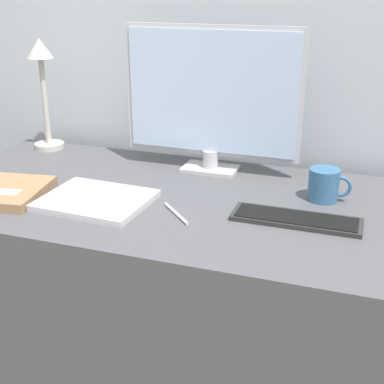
{
  "coord_description": "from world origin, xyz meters",
  "views": [
    {
      "loc": [
        0.55,
        -1.23,
        1.34
      ],
      "look_at": [
        0.11,
        0.03,
        0.81
      ],
      "focal_mm": 50.0,
      "sensor_mm": 36.0,
      "label": 1
    }
  ],
  "objects_px": {
    "ereader": "(104,196)",
    "monitor": "(211,97)",
    "desk_lamp": "(43,81)",
    "coffee_mug": "(324,185)",
    "notebook": "(9,192)",
    "pen": "(176,214)",
    "laptop": "(95,201)",
    "keyboard": "(296,219)"
  },
  "relations": [
    {
      "from": "ereader",
      "to": "monitor",
      "type": "bearing_deg",
      "value": 61.32
    },
    {
      "from": "desk_lamp",
      "to": "coffee_mug",
      "type": "xyz_separation_m",
      "value": [
        1.03,
        -0.18,
        -0.21
      ]
    },
    {
      "from": "notebook",
      "to": "pen",
      "type": "xyz_separation_m",
      "value": [
        0.51,
        0.03,
        -0.01
      ]
    },
    {
      "from": "coffee_mug",
      "to": "pen",
      "type": "height_order",
      "value": "coffee_mug"
    },
    {
      "from": "monitor",
      "to": "desk_lamp",
      "type": "relative_size",
      "value": 1.44
    },
    {
      "from": "monitor",
      "to": "notebook",
      "type": "xyz_separation_m",
      "value": [
        -0.49,
        -0.41,
        -0.23
      ]
    },
    {
      "from": "monitor",
      "to": "pen",
      "type": "xyz_separation_m",
      "value": [
        0.02,
        -0.38,
        -0.24
      ]
    },
    {
      "from": "ereader",
      "to": "notebook",
      "type": "relative_size",
      "value": 0.7
    },
    {
      "from": "laptop",
      "to": "ereader",
      "type": "relative_size",
      "value": 1.68
    },
    {
      "from": "ereader",
      "to": "pen",
      "type": "height_order",
      "value": "ereader"
    },
    {
      "from": "ereader",
      "to": "coffee_mug",
      "type": "height_order",
      "value": "coffee_mug"
    },
    {
      "from": "notebook",
      "to": "desk_lamp",
      "type": "bearing_deg",
      "value": 109.14
    },
    {
      "from": "monitor",
      "to": "desk_lamp",
      "type": "distance_m",
      "value": 0.64
    },
    {
      "from": "notebook",
      "to": "pen",
      "type": "bearing_deg",
      "value": 3.76
    },
    {
      "from": "monitor",
      "to": "coffee_mug",
      "type": "bearing_deg",
      "value": -19.84
    },
    {
      "from": "desk_lamp",
      "to": "notebook",
      "type": "distance_m",
      "value": 0.53
    },
    {
      "from": "laptop",
      "to": "desk_lamp",
      "type": "xyz_separation_m",
      "value": [
        -0.42,
        0.42,
        0.24
      ]
    },
    {
      "from": "monitor",
      "to": "keyboard",
      "type": "distance_m",
      "value": 0.51
    },
    {
      "from": "coffee_mug",
      "to": "pen",
      "type": "distance_m",
      "value": 0.44
    },
    {
      "from": "desk_lamp",
      "to": "monitor",
      "type": "bearing_deg",
      "value": -3.51
    },
    {
      "from": "keyboard",
      "to": "desk_lamp",
      "type": "height_order",
      "value": "desk_lamp"
    },
    {
      "from": "laptop",
      "to": "ereader",
      "type": "bearing_deg",
      "value": 26.94
    },
    {
      "from": "keyboard",
      "to": "laptop",
      "type": "height_order",
      "value": "laptop"
    },
    {
      "from": "laptop",
      "to": "desk_lamp",
      "type": "bearing_deg",
      "value": 135.08
    },
    {
      "from": "coffee_mug",
      "to": "desk_lamp",
      "type": "bearing_deg",
      "value": 170.19
    },
    {
      "from": "desk_lamp",
      "to": "pen",
      "type": "relative_size",
      "value": 3.62
    },
    {
      "from": "monitor",
      "to": "notebook",
      "type": "distance_m",
      "value": 0.68
    },
    {
      "from": "monitor",
      "to": "keyboard",
      "type": "height_order",
      "value": "monitor"
    },
    {
      "from": "ereader",
      "to": "coffee_mug",
      "type": "bearing_deg",
      "value": 21.56
    },
    {
      "from": "ereader",
      "to": "keyboard",
      "type": "bearing_deg",
      "value": 6.14
    },
    {
      "from": "laptop",
      "to": "ereader",
      "type": "height_order",
      "value": "ereader"
    },
    {
      "from": "keyboard",
      "to": "monitor",
      "type": "bearing_deg",
      "value": 136.8
    },
    {
      "from": "coffee_mug",
      "to": "ereader",
      "type": "bearing_deg",
      "value": -158.44
    },
    {
      "from": "pen",
      "to": "notebook",
      "type": "bearing_deg",
      "value": -176.24
    },
    {
      "from": "monitor",
      "to": "ereader",
      "type": "relative_size",
      "value": 3.17
    },
    {
      "from": "laptop",
      "to": "pen",
      "type": "relative_size",
      "value": 2.75
    },
    {
      "from": "keyboard",
      "to": "coffee_mug",
      "type": "distance_m",
      "value": 0.18
    },
    {
      "from": "ereader",
      "to": "notebook",
      "type": "distance_m",
      "value": 0.29
    },
    {
      "from": "pen",
      "to": "desk_lamp",
      "type": "bearing_deg",
      "value": 147.86
    },
    {
      "from": "monitor",
      "to": "coffee_mug",
      "type": "height_order",
      "value": "monitor"
    },
    {
      "from": "monitor",
      "to": "keyboard",
      "type": "bearing_deg",
      "value": -43.2
    },
    {
      "from": "monitor",
      "to": "keyboard",
      "type": "relative_size",
      "value": 1.7
    }
  ]
}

